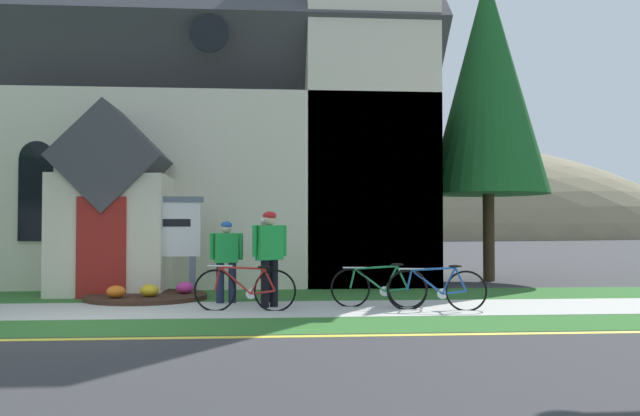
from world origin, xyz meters
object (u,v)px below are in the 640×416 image
(bicycle_red, at_px, (437,289))
(church_sign, at_px, (151,230))
(cyclist_in_white_jersey, at_px, (270,250))
(roadside_conifer, at_px, (487,83))
(bicycle_green, at_px, (245,289))
(cyclist_in_yellow_jersey, at_px, (226,256))
(bicycle_yellow, at_px, (379,287))
(cyclist_in_red_jersey, at_px, (267,252))

(bicycle_red, bearing_deg, church_sign, 154.79)
(cyclist_in_white_jersey, height_order, roadside_conifer, roadside_conifer)
(bicycle_green, height_order, cyclist_in_white_jersey, cyclist_in_white_jersey)
(church_sign, bearing_deg, cyclist_in_yellow_jersey, -37.09)
(cyclist_in_white_jersey, relative_size, roadside_conifer, 0.21)
(cyclist_in_yellow_jersey, distance_m, cyclist_in_white_jersey, 1.10)
(church_sign, bearing_deg, bicycle_yellow, -24.79)
(bicycle_red, relative_size, bicycle_green, 0.96)
(cyclist_in_white_jersey, bearing_deg, church_sign, 141.81)
(roadside_conifer, bearing_deg, bicycle_green, -137.71)
(cyclist_in_white_jersey, bearing_deg, bicycle_green, -132.55)
(bicycle_red, xyz_separation_m, bicycle_yellow, (-0.95, 0.49, 0.00))
(cyclist_in_red_jersey, bearing_deg, cyclist_in_yellow_jersey, -176.55)
(bicycle_green, bearing_deg, church_sign, 130.68)
(bicycle_yellow, bearing_deg, church_sign, 155.21)
(cyclist_in_white_jersey, bearing_deg, bicycle_yellow, -3.27)
(church_sign, relative_size, roadside_conifer, 0.25)
(cyclist_in_white_jersey, bearing_deg, cyclist_in_red_jersey, 94.42)
(cyclist_in_red_jersey, distance_m, roadside_conifer, 8.79)
(church_sign, distance_m, cyclist_in_red_jersey, 2.77)
(church_sign, distance_m, roadside_conifer, 9.96)
(bicycle_green, relative_size, cyclist_in_yellow_jersey, 1.14)
(bicycle_red, bearing_deg, bicycle_yellow, 152.81)
(church_sign, height_order, cyclist_in_yellow_jersey, church_sign)
(bicycle_red, distance_m, bicycle_yellow, 1.06)
(bicycle_red, distance_m, cyclist_in_yellow_jersey, 4.05)
(bicycle_green, bearing_deg, bicycle_red, -2.45)
(roadside_conifer, bearing_deg, cyclist_in_yellow_jersey, -145.69)
(bicycle_red, height_order, bicycle_yellow, bicycle_yellow)
(bicycle_green, xyz_separation_m, roadside_conifer, (6.38, 5.80, 5.06))
(bicycle_green, relative_size, cyclist_in_white_jersey, 1.02)
(cyclist_in_red_jersey, bearing_deg, church_sign, 153.58)
(bicycle_red, relative_size, bicycle_yellow, 0.98)
(bicycle_red, relative_size, roadside_conifer, 0.20)
(church_sign, relative_size, cyclist_in_white_jersey, 1.24)
(bicycle_green, xyz_separation_m, cyclist_in_white_jersey, (0.42, 0.46, 0.66))
(church_sign, distance_m, cyclist_in_white_jersey, 3.21)
(bicycle_green, bearing_deg, roadside_conifer, 42.29)
(church_sign, bearing_deg, bicycle_green, -49.32)
(cyclist_in_yellow_jersey, relative_size, cyclist_in_white_jersey, 0.90)
(church_sign, height_order, roadside_conifer, roadside_conifer)
(bicycle_red, distance_m, cyclist_in_red_jersey, 3.36)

